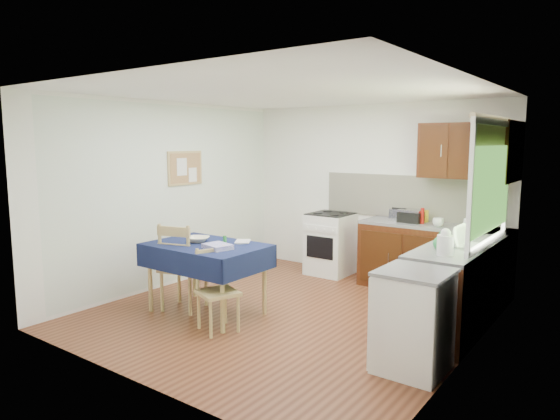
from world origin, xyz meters
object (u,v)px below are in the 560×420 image
Objects in this scene: chair_near at (216,287)px; dish_rack at (461,243)px; dining_table at (206,253)px; sandwich_press at (411,216)px; chair_far at (181,264)px; toaster at (399,215)px; kettle at (445,243)px.

dish_rack reaches higher than chair_near.
sandwich_press is at bearing 46.29° from dining_table.
chair_far reaches higher than chair_near.
chair_near is 2.84m from toaster.
sandwich_press reaches higher than chair_far.
toaster is 0.90× the size of kettle.
sandwich_press is (0.18, -0.01, 0.00)m from toaster.
dining_table is 1.28× the size of chair_far.
kettle reaches higher than dish_rack.
chair_near is at bearing -155.13° from kettle.
dining_table is at bearing 77.09° from chair_near.
toaster is at bearing 157.55° from sandwich_press.
chair_near is 2.89m from sandwich_press.
sandwich_press is at bearing 120.67° from kettle.
chair_far is 3.06m from sandwich_press.
sandwich_press is (1.81, 2.42, 0.44)m from chair_far.
dining_table is 0.60m from chair_near.
chair_far is 4.45× the size of toaster.
chair_far is at bearing -120.69° from toaster.
dish_rack reaches higher than chair_far.
dish_rack is (2.49, 1.17, 0.22)m from dining_table.
kettle is (2.81, 0.75, 0.47)m from chair_far.
dining_table is 1.55× the size of chair_near.
toaster is 2.06m from kettle.
sandwich_press reaches higher than dining_table.
toaster reaches higher than sandwich_press.
chair_near is 2.90× the size of sandwich_press.
sandwich_press is (1.51, 2.32, 0.28)m from dining_table.
dish_rack is at bearing -41.77° from toaster.
chair_near is 1.87× the size of dish_rack.
chair_near is at bearing -105.38° from toaster.
toaster is 0.51× the size of dish_rack.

